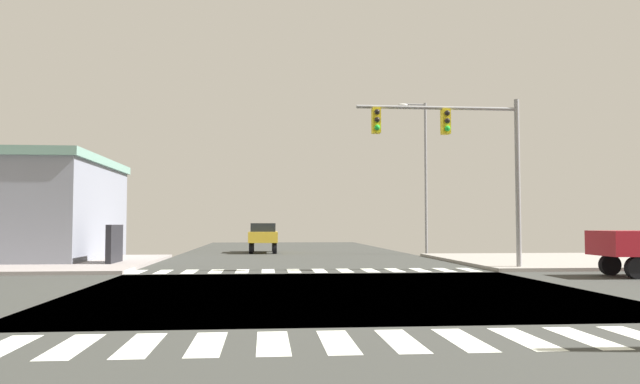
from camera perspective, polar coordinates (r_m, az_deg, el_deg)
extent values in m
cube|color=#333531|center=(17.16, 1.26, -9.17)|extent=(14.00, 90.00, 0.05)
cube|color=#333531|center=(17.16, 1.26, -9.17)|extent=(90.00, 12.00, 0.05)
cube|color=gray|center=(32.60, 22.21, -5.84)|extent=(12.00, 12.00, 0.14)
cube|color=gray|center=(31.07, -26.19, -5.91)|extent=(12.00, 12.00, 0.14)
cube|color=white|center=(10.56, -27.18, -12.60)|extent=(0.50, 2.00, 0.01)
cube|color=white|center=(10.24, -21.85, -13.03)|extent=(0.50, 2.00, 0.01)
cube|color=white|center=(10.00, -16.21, -13.37)|extent=(0.50, 2.00, 0.01)
cube|color=white|center=(9.86, -10.33, -13.59)|extent=(0.50, 2.00, 0.01)
cube|color=white|center=(9.83, -4.35, -13.67)|extent=(0.50, 2.00, 0.01)
cube|color=white|center=(9.89, 1.62, -13.61)|extent=(0.50, 2.00, 0.01)
cube|color=white|center=(10.05, 7.45, -13.41)|extent=(0.50, 2.00, 0.01)
cube|color=white|center=(10.31, 13.03, -13.09)|extent=(0.50, 2.00, 0.01)
cube|color=white|center=(10.66, 18.27, -12.68)|extent=(0.50, 2.00, 0.01)
cube|color=white|center=(11.09, 23.13, -12.21)|extent=(0.50, 2.00, 0.01)
cube|color=white|center=(24.81, -16.51, -7.06)|extent=(0.50, 2.00, 0.01)
cube|color=white|center=(24.63, -14.22, -7.13)|extent=(0.50, 2.00, 0.01)
cube|color=white|center=(24.49, -11.89, -7.18)|extent=(0.50, 2.00, 0.01)
cube|color=white|center=(24.40, -9.54, -7.22)|extent=(0.50, 2.00, 0.01)
cube|color=white|center=(24.34, -7.17, -7.24)|extent=(0.50, 2.00, 0.01)
cube|color=white|center=(24.32, -4.80, -7.26)|extent=(0.50, 2.00, 0.01)
cube|color=white|center=(24.35, -2.42, -7.26)|extent=(0.50, 2.00, 0.01)
cube|color=white|center=(24.42, -0.06, -7.25)|extent=(0.50, 2.00, 0.01)
cube|color=white|center=(24.52, 2.29, -7.23)|extent=(0.50, 2.00, 0.01)
cube|color=white|center=(24.67, 4.61, -7.20)|extent=(0.50, 2.00, 0.01)
cube|color=white|center=(24.86, 6.90, -7.15)|extent=(0.50, 2.00, 0.01)
cube|color=white|center=(25.08, 9.15, -7.10)|extent=(0.50, 2.00, 0.01)
cube|color=white|center=(25.35, 11.36, -7.04)|extent=(0.50, 2.00, 0.01)
cube|color=white|center=(25.65, 13.52, -6.96)|extent=(0.50, 2.00, 0.01)
cylinder|color=gray|center=(26.02, 17.74, 0.70)|extent=(0.20, 0.20, 6.85)
cylinder|color=gray|center=(25.32, 10.76, 7.61)|extent=(6.52, 0.14, 0.14)
cube|color=yellow|center=(25.31, 11.48, 6.36)|extent=(0.32, 0.40, 1.00)
sphere|color=black|center=(25.13, 11.64, 7.14)|extent=(0.22, 0.22, 0.22)
sphere|color=black|center=(25.08, 11.64, 6.44)|extent=(0.22, 0.22, 0.22)
sphere|color=green|center=(25.03, 11.65, 5.74)|extent=(0.22, 0.22, 0.22)
cube|color=yellow|center=(24.67, 5.19, 6.55)|extent=(0.32, 0.40, 1.00)
sphere|color=black|center=(24.48, 5.29, 7.36)|extent=(0.22, 0.22, 0.22)
sphere|color=black|center=(24.43, 5.29, 6.65)|extent=(0.22, 0.22, 0.22)
sphere|color=green|center=(24.38, 5.30, 5.93)|extent=(0.22, 0.22, 0.22)
cylinder|color=gray|center=(38.32, 9.72, 1.26)|extent=(0.16, 0.16, 9.25)
cylinder|color=gray|center=(38.75, 8.65, 7.96)|extent=(1.40, 0.10, 0.10)
ellipsoid|color=silver|center=(38.58, 7.63, 7.93)|extent=(0.60, 0.32, 0.20)
cube|color=black|center=(28.71, -18.40, -4.67)|extent=(0.24, 2.20, 1.80)
cylinder|color=black|center=(24.61, 25.12, -6.09)|extent=(0.74, 0.26, 0.74)
cylinder|color=black|center=(23.24, 27.12, -6.24)|extent=(0.74, 0.26, 0.74)
cylinder|color=black|center=(38.36, -4.20, -5.18)|extent=(0.26, 0.68, 0.68)
cylinder|color=black|center=(38.36, -6.36, -5.17)|extent=(0.26, 0.68, 0.68)
cylinder|color=black|center=(41.28, -4.26, -5.02)|extent=(0.26, 0.68, 0.68)
cylinder|color=black|center=(41.28, -6.27, -5.01)|extent=(0.26, 0.68, 0.68)
cube|color=gold|center=(39.79, -5.27, -4.13)|extent=(1.80, 4.30, 0.66)
cube|color=black|center=(39.78, -5.26, -3.27)|extent=(1.55, 2.24, 0.54)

